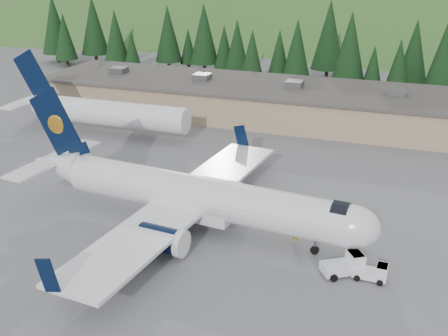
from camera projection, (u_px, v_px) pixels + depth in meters
ground at (203, 229)px, 53.62m from camera, size 600.00×600.00×0.00m
airliner at (193, 196)px, 52.84m from camera, size 36.61×34.41×12.14m
second_airliner at (96, 111)px, 79.35m from camera, size 27.50×11.00×10.05m
baggage_tug_a at (346, 265)px, 46.11m from camera, size 3.75×3.29×1.80m
baggage_tug_b at (373, 272)px, 45.31m from camera, size 2.77×1.75×1.45m
terminal_building at (262, 100)px, 87.46m from camera, size 71.00×17.00×6.10m
ramp_worker at (295, 234)px, 50.98m from camera, size 0.63×0.44×1.68m
tree_line at (289, 44)px, 106.97m from camera, size 113.73×18.54×14.27m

